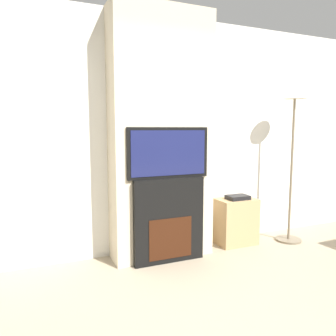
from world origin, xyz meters
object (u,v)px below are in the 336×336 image
object	(u,v)px
television	(168,153)
floor_lamp	(293,134)
fireplace	(168,220)
media_stand	(236,221)

from	to	relation	value
television	floor_lamp	distance (m)	1.69
floor_lamp	fireplace	bearing A→B (deg)	179.79
television	media_stand	size ratio (longest dim) A/B	1.45
fireplace	television	world-z (taller)	television
fireplace	media_stand	bearing A→B (deg)	9.97
television	floor_lamp	xyz separation A→B (m)	(1.68, -0.00, 0.19)
media_stand	floor_lamp	bearing A→B (deg)	-14.55
fireplace	television	xyz separation A→B (m)	(0.00, -0.00, 0.73)
television	floor_lamp	size ratio (longest dim) A/B	0.48
fireplace	floor_lamp	bearing A→B (deg)	-0.21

